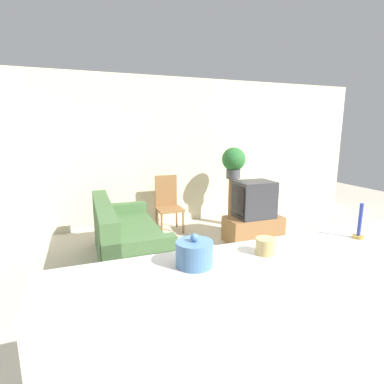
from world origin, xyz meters
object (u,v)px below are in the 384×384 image
at_px(wooden_chair, 168,202).
at_px(potted_plant, 234,161).
at_px(television, 254,199).
at_px(decorative_bowl, 194,253).
at_px(couch, 126,241).

bearing_deg(wooden_chair, potted_plant, -6.91).
bearing_deg(television, potted_plant, 84.48).
bearing_deg(wooden_chair, decorative_bowl, -103.47).
relative_size(couch, potted_plant, 3.17).
bearing_deg(couch, television, 3.67).
distance_m(couch, potted_plant, 2.50).
bearing_deg(decorative_bowl, wooden_chair, 76.53).
xyz_separation_m(wooden_chair, decorative_bowl, (-0.85, -3.56, 0.60)).
bearing_deg(couch, decorative_bowl, -88.66).
relative_size(wooden_chair, decorative_bowl, 4.80).
bearing_deg(television, wooden_chair, 138.17).
distance_m(television, decorative_bowl, 3.25).
bearing_deg(television, couch, -176.33).
distance_m(potted_plant, decorative_bowl, 3.99).
height_order(wooden_chair, decorative_bowl, decorative_bowl).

